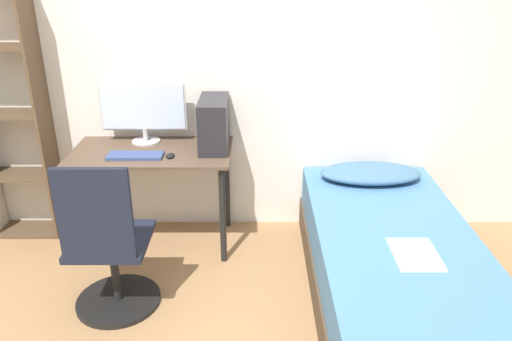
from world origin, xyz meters
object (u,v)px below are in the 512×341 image
Objects in this scene: office_chair at (111,255)px; bed at (393,267)px; monitor at (145,110)px; keyboard at (137,155)px; pc_tower at (215,124)px.

office_chair reaches higher than bed.
monitor reaches higher than keyboard.
keyboard is at bearing 86.65° from office_chair.
office_chair is 2.68× the size of keyboard.
bed is at bearing -34.38° from pc_tower.
monitor is at bearing 88.14° from keyboard.
monitor is at bearing 167.18° from pc_tower.
office_chair is 2.33× the size of pc_tower.
bed is 1.97m from monitor.
bed is 1.50m from pc_tower.
pc_tower reaches higher than bed.
office_chair is 1.13m from monitor.
bed is 5.39× the size of keyboard.
office_chair is at bearing -92.88° from monitor.
keyboard reaches higher than bed.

